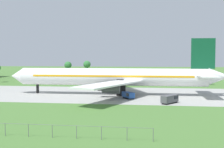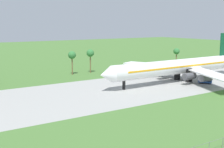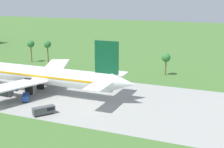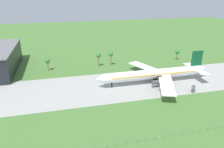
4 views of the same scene
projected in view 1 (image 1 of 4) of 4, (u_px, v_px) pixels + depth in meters
ground_plane at (41, 93)px, 102.48m from camera, size 600.00×600.00×0.00m
taxiway_strip at (41, 93)px, 102.48m from camera, size 320.00×44.00×0.02m
jet_airliner at (117, 77)px, 96.79m from camera, size 76.46×60.58×19.21m
baggage_tug at (129, 95)px, 87.44m from camera, size 4.38×5.29×2.04m
fuel_truck at (170, 99)px, 78.35m from camera, size 5.25×6.14×2.35m
palm_tree_row at (87, 67)px, 138.57m from camera, size 108.70×3.60×11.31m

